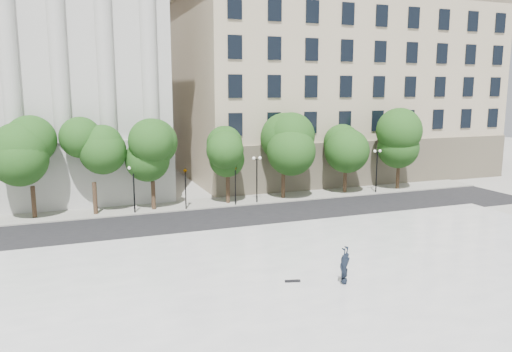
% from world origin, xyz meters
% --- Properties ---
extents(ground, '(160.00, 160.00, 0.00)m').
position_xyz_m(ground, '(0.00, 0.00, 0.00)').
color(ground, '#BAB9B0').
rests_on(ground, ground).
extents(plaza, '(44.00, 22.00, 0.45)m').
position_xyz_m(plaza, '(0.00, 3.00, 0.23)').
color(plaza, white).
rests_on(plaza, ground).
extents(street, '(60.00, 8.00, 0.02)m').
position_xyz_m(street, '(0.00, 18.00, 0.01)').
color(street, black).
rests_on(street, ground).
extents(far_sidewalk, '(60.00, 4.00, 0.12)m').
position_xyz_m(far_sidewalk, '(0.00, 24.00, 0.06)').
color(far_sidewalk, '#A8A79B').
rests_on(far_sidewalk, ground).
extents(building_west, '(31.50, 27.65, 25.60)m').
position_xyz_m(building_west, '(-17.00, 38.57, 12.89)').
color(building_west, '#B7B7B2').
rests_on(building_west, ground).
extents(building_east, '(36.00, 26.15, 23.00)m').
position_xyz_m(building_east, '(20.00, 38.91, 11.14)').
color(building_east, '#B7A68C').
rests_on(building_east, ground).
extents(traffic_light_west, '(0.68, 1.71, 4.17)m').
position_xyz_m(traffic_light_west, '(-1.80, 22.30, 3.67)').
color(traffic_light_west, black).
rests_on(traffic_light_west, ground).
extents(traffic_light_east, '(0.44, 1.68, 4.17)m').
position_xyz_m(traffic_light_east, '(2.75, 22.30, 3.66)').
color(traffic_light_east, black).
rests_on(traffic_light_east, ground).
extents(person_lying, '(1.65, 2.05, 0.54)m').
position_xyz_m(person_lying, '(1.87, 1.83, 0.72)').
color(person_lying, black).
rests_on(person_lying, plaza).
extents(skateboard, '(0.83, 0.40, 0.08)m').
position_xyz_m(skateboard, '(-0.50, 3.02, 0.49)').
color(skateboard, black).
rests_on(skateboard, plaza).
extents(street_trees, '(45.06, 4.69, 7.97)m').
position_xyz_m(street_trees, '(0.96, 23.53, 5.33)').
color(street_trees, '#382619').
rests_on(street_trees, ground).
extents(lamp_posts, '(37.88, 0.28, 4.47)m').
position_xyz_m(lamp_posts, '(-0.43, 22.60, 2.97)').
color(lamp_posts, black).
rests_on(lamp_posts, ground).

